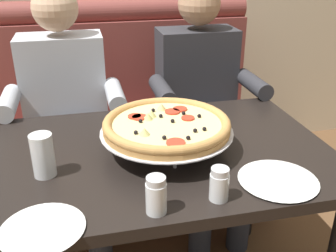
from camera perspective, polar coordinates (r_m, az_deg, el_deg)
booth_bench at (r=2.30m, az=-5.48°, el=-1.00°), size 1.51×0.78×1.13m
dining_table at (r=1.43m, az=-0.92°, el=-6.91°), size 1.20×0.81×0.74m
diner_left at (r=1.92m, az=-14.83°, el=3.05°), size 0.54×0.64×1.27m
diner_right at (r=2.01m, az=4.93°, el=4.75°), size 0.54×0.64×1.27m
pizza at (r=1.33m, az=-0.22°, el=0.08°), size 0.46×0.46×0.13m
shaker_parmesan at (r=1.05m, az=-1.74°, el=-10.44°), size 0.06×0.06×0.11m
shaker_oregano at (r=1.11m, az=7.51°, el=-8.76°), size 0.06×0.06×0.10m
plate_near_left at (r=1.24m, az=15.85°, el=-7.40°), size 0.24×0.24×0.02m
plate_near_right at (r=1.06m, az=-17.98°, el=-13.91°), size 0.22×0.22×0.02m
drinking_glass at (r=1.26m, az=-17.82°, el=-4.46°), size 0.07×0.07×0.14m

